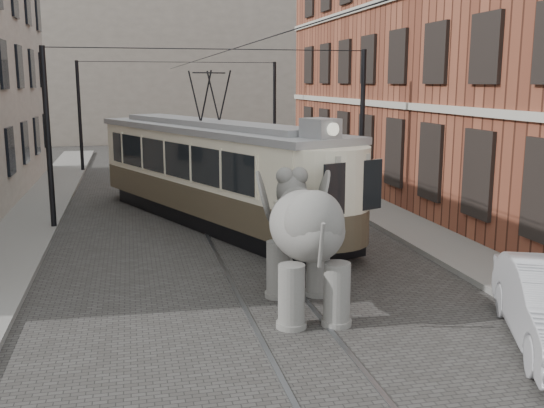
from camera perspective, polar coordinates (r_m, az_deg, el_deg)
name	(u,v)px	position (r m, az deg, el deg)	size (l,w,h in m)	color
ground	(254,271)	(16.40, -1.68, -6.17)	(120.00, 120.00, 0.00)	#3B3936
tram_rails	(254,271)	(16.39, -1.68, -6.13)	(1.54, 80.00, 0.02)	slate
sidewalk_right	(462,255)	(18.45, 16.98, -4.45)	(2.00, 60.00, 0.15)	slate
brick_building	(468,55)	(28.13, 17.50, 12.89)	(8.00, 26.00, 12.00)	brown
distant_block	(162,57)	(55.49, -9.98, 13.10)	(28.00, 10.00, 14.00)	gray
catenary	(218,140)	(20.65, -4.99, 5.86)	(11.00, 30.20, 6.00)	black
tram	(211,149)	(21.66, -5.63, 5.06)	(2.71, 13.16, 5.22)	beige
elephant	(306,245)	(13.31, 3.13, -3.76)	(2.62, 4.75, 2.91)	#625F5B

